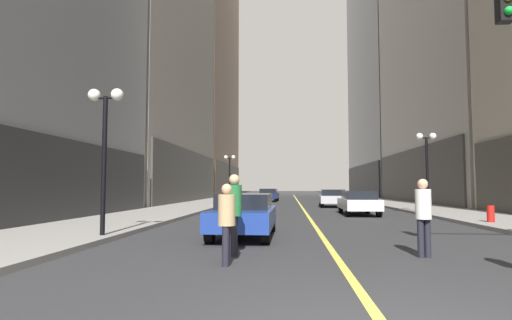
{
  "coord_description": "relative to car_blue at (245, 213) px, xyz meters",
  "views": [
    {
      "loc": [
        -1.06,
        -4.07,
        1.55
      ],
      "look_at": [
        -3.96,
        32.92,
        3.99
      ],
      "focal_mm": 28.33,
      "sensor_mm": 36.0,
      "label": 1
    }
  ],
  "objects": [
    {
      "name": "fire_hydrant_right",
      "position": [
        9.29,
        4.12,
        -0.32
      ],
      "size": [
        0.28,
        0.28,
        0.8
      ],
      "primitive_type": "cylinder",
      "color": "red",
      "rests_on": "ground"
    },
    {
      "name": "pedestrian_in_tan_trench",
      "position": [
        0.13,
        -4.57,
        0.21
      ],
      "size": [
        0.36,
        0.36,
        1.6
      ],
      "color": "black",
      "rests_on": "ground"
    },
    {
      "name": "lane_centre_stripe",
      "position": [
        2.39,
        26.55,
        -0.71
      ],
      "size": [
        0.16,
        70.0,
        0.01
      ],
      "primitive_type": "cube",
      "color": "#E5D64C",
      "rests_on": "ground"
    },
    {
      "name": "car_white",
      "position": [
        5.19,
        9.98,
        0.0
      ],
      "size": [
        1.82,
        4.45,
        1.32
      ],
      "color": "silver",
      "rests_on": "ground"
    },
    {
      "name": "sidewalk_right",
      "position": [
        10.64,
        26.55,
        -0.64
      ],
      "size": [
        4.5,
        78.0,
        0.15
      ],
      "primitive_type": "cube",
      "color": "gray",
      "rests_on": "ground"
    },
    {
      "name": "ground_plane",
      "position": [
        2.39,
        26.55,
        -0.72
      ],
      "size": [
        200.0,
        200.0,
        0.0
      ],
      "primitive_type": "plane",
      "color": "#2D2D30"
    },
    {
      "name": "street_lamp_right_mid",
      "position": [
        8.79,
        9.73,
        2.54
      ],
      "size": [
        1.06,
        0.36,
        4.43
      ],
      "color": "black",
      "rests_on": "ground"
    },
    {
      "name": "building_right_far",
      "position": [
        20.36,
        51.55,
        19.49
      ],
      "size": [
        15.14,
        26.0,
        40.54
      ],
      "color": "slate",
      "rests_on": "ground"
    },
    {
      "name": "street_lamp_left_far",
      "position": [
        -4.01,
        24.36,
        2.54
      ],
      "size": [
        1.06,
        0.36,
        4.43
      ],
      "color": "black",
      "rests_on": "ground"
    },
    {
      "name": "car_navy",
      "position": [
        -0.65,
        29.48,
        0.0
      ],
      "size": [
        2.11,
        4.48,
        1.32
      ],
      "color": "#141E4C",
      "rests_on": "ground"
    },
    {
      "name": "car_silver",
      "position": [
        4.71,
        18.46,
        -0.0
      ],
      "size": [
        2.07,
        4.08,
        1.32
      ],
      "color": "#B7B7BC",
      "rests_on": "ground"
    },
    {
      "name": "building_left_far",
      "position": [
        -13.59,
        51.55,
        22.42
      ],
      "size": [
        11.16,
        26.0,
        46.46
      ],
      "color": "gray",
      "rests_on": "ground"
    },
    {
      "name": "sidewalk_left",
      "position": [
        -5.86,
        26.55,
        -0.64
      ],
      "size": [
        4.5,
        78.0,
        0.15
      ],
      "primitive_type": "cube",
      "color": "gray",
      "rests_on": "ground"
    },
    {
      "name": "pedestrian_in_white_shirt",
      "position": [
        4.31,
        -3.32,
        0.28
      ],
      "size": [
        0.41,
        0.41,
        1.72
      ],
      "color": "black",
      "rests_on": "ground"
    },
    {
      "name": "car_blue",
      "position": [
        0.0,
        0.0,
        0.0
      ],
      "size": [
        1.82,
        4.38,
        1.32
      ],
      "color": "navy",
      "rests_on": "ground"
    },
    {
      "name": "street_lamp_left_near",
      "position": [
        -4.01,
        -1.16,
        2.54
      ],
      "size": [
        1.06,
        0.36,
        4.43
      ],
      "color": "black",
      "rests_on": "ground"
    },
    {
      "name": "pedestrian_in_green_parka",
      "position": [
        0.13,
        -3.41,
        0.35
      ],
      "size": [
        0.35,
        0.35,
        1.83
      ],
      "color": "black",
      "rests_on": "ground"
    }
  ]
}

